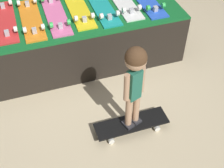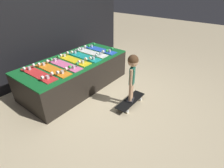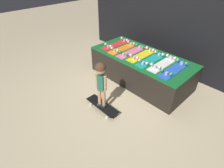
% 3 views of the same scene
% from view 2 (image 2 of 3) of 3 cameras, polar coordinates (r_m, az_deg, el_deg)
% --- Properties ---
extents(ground_plane, '(16.00, 16.00, 0.00)m').
position_cam_2_polar(ground_plane, '(3.17, -3.37, -4.45)').
color(ground_plane, beige).
extents(back_wall, '(4.58, 0.10, 2.40)m').
position_cam_2_polar(back_wall, '(3.83, -22.62, 19.21)').
color(back_wall, black).
rests_on(back_wall, ground_plane).
extents(display_rack, '(2.03, 0.95, 0.55)m').
position_cam_2_polar(display_rack, '(3.44, -11.90, 3.29)').
color(display_rack, black).
rests_on(display_rack, ground_plane).
extents(skateboard_red_on_rack, '(0.19, 0.76, 0.09)m').
position_cam_2_polar(skateboard_red_on_rack, '(2.97, -22.96, 3.13)').
color(skateboard_red_on_rack, red).
rests_on(skateboard_red_on_rack, display_rack).
extents(skateboard_orange_on_rack, '(0.19, 0.76, 0.09)m').
position_cam_2_polar(skateboard_orange_on_rack, '(3.04, -18.82, 4.64)').
color(skateboard_orange_on_rack, orange).
rests_on(skateboard_orange_on_rack, display_rack).
extents(skateboard_pink_on_rack, '(0.19, 0.76, 0.09)m').
position_cam_2_polar(skateboard_pink_on_rack, '(3.16, -15.36, 6.24)').
color(skateboard_pink_on_rack, pink).
rests_on(skateboard_pink_on_rack, display_rack).
extents(skateboard_yellow_on_rack, '(0.19, 0.76, 0.09)m').
position_cam_2_polar(skateboard_yellow_on_rack, '(3.33, -12.56, 7.81)').
color(skateboard_yellow_on_rack, yellow).
rests_on(skateboard_yellow_on_rack, display_rack).
extents(skateboard_teal_on_rack, '(0.19, 0.76, 0.09)m').
position_cam_2_polar(skateboard_teal_on_rack, '(3.45, -9.16, 8.98)').
color(skateboard_teal_on_rack, teal).
rests_on(skateboard_teal_on_rack, display_rack).
extents(skateboard_white_on_rack, '(0.19, 0.76, 0.09)m').
position_cam_2_polar(skateboard_white_on_rack, '(3.63, -6.85, 10.27)').
color(skateboard_white_on_rack, white).
rests_on(skateboard_white_on_rack, display_rack).
extents(skateboard_blue_on_rack, '(0.19, 0.76, 0.09)m').
position_cam_2_polar(skateboard_blue_on_rack, '(3.76, -3.85, 11.20)').
color(skateboard_blue_on_rack, blue).
rests_on(skateboard_blue_on_rack, display_rack).
extents(skateboard_on_floor, '(0.64, 0.19, 0.09)m').
position_cam_2_polar(skateboard_on_floor, '(2.97, 6.03, -5.56)').
color(skateboard_on_floor, black).
rests_on(skateboard_on_floor, ground_plane).
extents(child, '(0.19, 0.16, 0.81)m').
position_cam_2_polar(child, '(2.67, 6.71, 4.57)').
color(child, '#2D2D33').
rests_on(child, skateboard_on_floor).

